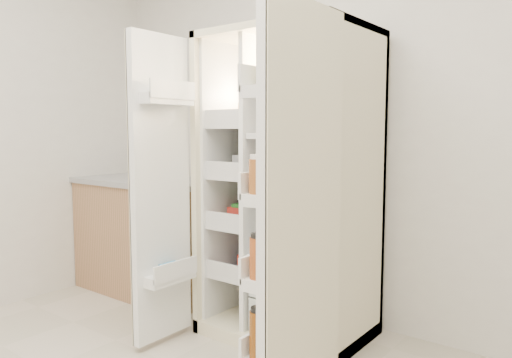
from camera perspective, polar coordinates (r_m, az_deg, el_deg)
The scene contains 5 objects.
wall_back at distance 3.13m, azimuth 10.33°, elevation 7.83°, with size 4.00×0.02×2.70m, color silver.
refrigerator at distance 2.93m, azimuth 4.65°, elevation -3.83°, with size 0.92×0.70×1.80m.
freezer_door at distance 2.79m, azimuth -11.11°, elevation -1.33°, with size 0.15×0.40×1.72m.
fridge_door at distance 2.09m, azimuth 4.99°, elevation -4.06°, with size 0.17×0.58×1.72m.
kitchen_counter at distance 3.81m, azimuth -12.17°, elevation -6.45°, with size 1.20×0.64×0.87m.
Camera 1 is at (1.44, -0.78, 1.23)m, focal length 34.00 mm.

